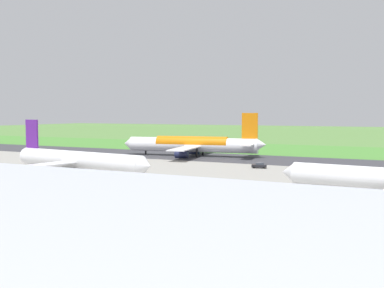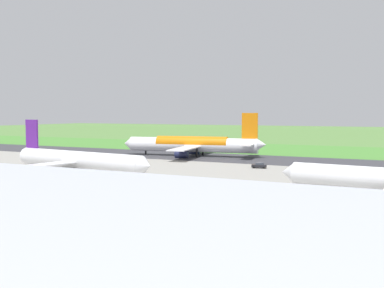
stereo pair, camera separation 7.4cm
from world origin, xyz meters
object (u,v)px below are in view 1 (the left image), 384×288
object	(u,v)px
service_car_followme	(259,165)
traffic_cone_orange	(208,148)
no_stopping_sign	(221,146)
airliner_parked_mid	(78,160)
airliner_main	(193,144)
service_truck_fuel	(33,154)

from	to	relation	value
service_car_followme	traffic_cone_orange	size ratio (longest dim) A/B	8.14
no_stopping_sign	airliner_parked_mid	bearing A→B (deg)	87.79
service_car_followme	no_stopping_sign	distance (m)	66.83
airliner_main	traffic_cone_orange	bearing A→B (deg)	-75.57
airliner_main	airliner_parked_mid	xyz separation A→B (m)	(6.12, 55.65, -0.55)
traffic_cone_orange	service_truck_fuel	bearing A→B (deg)	58.23
airliner_main	service_truck_fuel	bearing A→B (deg)	32.75
airliner_main	airliner_parked_mid	distance (m)	55.98
service_car_followme	traffic_cone_orange	bearing A→B (deg)	-53.93
service_car_followme	service_truck_fuel	world-z (taller)	service_truck_fuel
service_truck_fuel	traffic_cone_orange	xyz separation A→B (m)	(-39.05, -63.04, -1.13)
airliner_parked_mid	service_car_followme	size ratio (longest dim) A/B	10.66
airliner_parked_mid	traffic_cone_orange	world-z (taller)	airliner_parked_mid
airliner_main	no_stopping_sign	xyz separation A→B (m)	(2.67, -33.60, -2.94)
airliner_main	traffic_cone_orange	world-z (taller)	airliner_main
service_truck_fuel	no_stopping_sign	bearing A→B (deg)	-124.92
service_truck_fuel	traffic_cone_orange	size ratio (longest dim) A/B	11.28
airliner_main	service_truck_fuel	distance (m)	56.46
service_truck_fuel	traffic_cone_orange	world-z (taller)	service_truck_fuel
service_car_followme	traffic_cone_orange	world-z (taller)	service_car_followme
airliner_main	service_car_followme	world-z (taller)	airliner_main
airliner_main	no_stopping_sign	world-z (taller)	airliner_main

